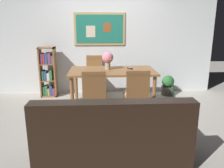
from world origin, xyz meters
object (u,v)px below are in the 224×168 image
Objects in this scene: bookshelf at (48,73)px; flower_vase at (108,59)px; dining_chair_far_left at (95,72)px; dining_chair_near_left at (94,93)px; dining_chair_near_right at (137,91)px; dining_table at (112,74)px; potted_ivy at (168,85)px; tv_remote at (130,68)px; leather_couch at (112,135)px.

flower_vase is (1.35, -0.67, 0.42)m from bookshelf.
flower_vase is (0.28, -0.78, 0.43)m from dining_chair_far_left.
flower_vase is (0.26, 0.91, 0.43)m from dining_chair_near_left.
dining_chair_near_right is at bearing -40.72° from bookshelf.
dining_table is 0.90m from dining_chair_near_right.
tv_remote is at bearing -150.77° from potted_ivy.
dining_chair_near_right is at bearing -65.95° from dining_chair_far_left.
leather_couch is at bearing -113.52° from dining_chair_near_right.
bookshelf is (-1.09, 1.58, 0.01)m from dining_chair_near_left.
potted_ivy is 3.26× the size of tv_remote.
dining_chair_far_left is 0.93m from flower_vase.
dining_chair_near_right reaches higher than dining_table.
bookshelf reaches higher than dining_table.
bookshelf reaches higher than leather_couch.
dining_chair_near_right is at bearing -65.57° from dining_table.
tv_remote is (-0.99, -0.55, 0.53)m from potted_ivy.
flower_vase is at bearing -69.85° from dining_chair_far_left.
bookshelf reaches higher than dining_chair_near_right.
dining_chair_near_right is 5.68× the size of tv_remote.
potted_ivy is (1.47, 2.59, -0.09)m from leather_couch.
dining_chair_near_left is at bearing -177.72° from dining_chair_near_right.
dining_table is at bearing 86.55° from leather_couch.
flower_vase reaches higher than dining_chair_near_left.
dining_chair_far_left is at bearing 110.15° from flower_vase.
tv_remote is at bearing -44.62° from dining_chair_far_left.
dining_chair_near_left is at bearing 101.89° from leather_couch.
dining_chair_near_right is at bearing -90.08° from tv_remote.
bookshelf reaches higher than tv_remote.
dining_chair_near_right reaches higher than leather_couch.
dining_chair_near_left is 2.58× the size of flower_vase.
bookshelf is 1.92m from tv_remote.
bookshelf is at bearing 116.33° from leather_couch.
flower_vase is (0.03, 1.99, 0.65)m from leather_couch.
dining_table is 1.62m from bookshelf.
dining_table is at bearing -39.53° from flower_vase.
tv_remote is at bearing 53.26° from dining_chair_near_left.
dining_chair_near_right is at bearing 2.28° from dining_chair_near_left.
bookshelf reaches higher than dining_chair_near_left.
dining_chair_near_left is at bearing -126.74° from tv_remote.
dining_table is 0.91m from dining_chair_near_left.
flower_vase is 2.20× the size of tv_remote.
dining_table is at bearing -162.39° from tv_remote.
dining_chair_near_right is 1.74× the size of potted_ivy.
dining_chair_far_left reaches higher than leather_couch.
flower_vase reaches higher than dining_chair_far_left.
dining_chair_near_right is 1.00× the size of dining_chair_near_left.
dining_chair_near_left is 1.92m from bookshelf.
dining_table is 0.93m from dining_chair_far_left.
dining_chair_far_left reaches higher than potted_ivy.
dining_chair_near_left is at bearing -112.31° from dining_table.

